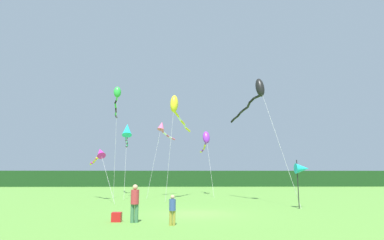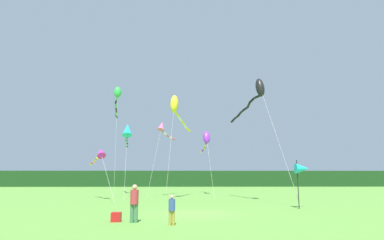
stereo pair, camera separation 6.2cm
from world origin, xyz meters
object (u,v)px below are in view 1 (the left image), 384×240
Objects in this scene: kite_yellow at (176,107)px; kite_cyan at (127,131)px; banner_flag_pole at (302,169)px; kite_green at (117,97)px; cooler_box at (117,217)px; kite_purple at (206,139)px; person_child at (172,208)px; kite_black at (256,93)px; kite_rainbow at (163,128)px; kite_magenta at (100,154)px; person_adult at (135,201)px.

kite_cyan is at bearing 152.05° from kite_yellow.
banner_flag_pole is 22.58m from kite_green.
kite_yellow is at bearing 80.42° from cooler_box.
person_child is at bearing -97.82° from kite_purple.
banner_flag_pole is 0.38× the size of kite_purple.
kite_black is at bearing -33.04° from kite_green.
cooler_box is 0.06× the size of kite_cyan.
kite_yellow is 1.23× the size of kite_rainbow.
banner_flag_pole is at bearing -41.75° from kite_green.
cooler_box is 12.70m from banner_flag_pole.
person_child is 0.17× the size of kite_cyan.
kite_yellow reaches higher than cooler_box.
cooler_box is 0.06× the size of kite_rainbow.
kite_green is 1.52× the size of kite_rainbow.
kite_magenta is at bearing -122.60° from kite_cyan.
kite_cyan is 0.95× the size of kite_rainbow.
kite_yellow is (1.46, 14.15, 7.61)m from person_adult.
kite_purple is 0.69× the size of kite_green.
person_adult is at bearing -68.55° from kite_magenta.
banner_flag_pole is at bearing -50.03° from kite_rainbow.
kite_green is (-6.86, 5.77, 2.43)m from kite_yellow.
kite_magenta is at bearing -90.40° from kite_green.
person_child is 0.17× the size of kite_rainbow.
kite_rainbow reaches higher than person_child.
kite_cyan reaches higher than kite_magenta.
cooler_box is 0.04× the size of kite_black.
person_adult is at bearing -74.83° from kite_green.
kite_cyan is at bearing -152.81° from kite_purple.
kite_rainbow is (-4.83, -2.92, 0.88)m from kite_purple.
kite_black is 16.67m from kite_green.
kite_cyan is (-2.67, 16.51, 6.42)m from cooler_box.
kite_black is at bearing -40.66° from kite_rainbow.
kite_yellow is at bearing 2.53° from kite_magenta.
kite_purple reaches higher than banner_flag_pole.
kite_green is (-15.63, 13.95, 8.42)m from banner_flag_pole.
kite_rainbow reaches higher than kite_purple.
cooler_box is 14.81m from kite_magenta.
kite_green is at bearing 102.98° from cooler_box.
kite_black is at bearing 109.54° from banner_flag_pole.
kite_yellow is at bearing 84.10° from person_adult.
kite_black is (-1.75, 4.92, 6.57)m from banner_flag_pole.
kite_rainbow is (-10.24, 12.22, 4.58)m from banner_flag_pole.
banner_flag_pole is 0.42× the size of kite_cyan.
kite_black is at bearing -12.00° from kite_magenta.
kite_purple is 12.76m from kite_magenta.
kite_rainbow is (-1.47, 4.03, -1.42)m from kite_yellow.
kite_purple reaches higher than kite_magenta.
kite_magenta reaches higher than cooler_box.
banner_flag_pole reaches higher than cooler_box.
person_child is 0.11× the size of kite_green.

